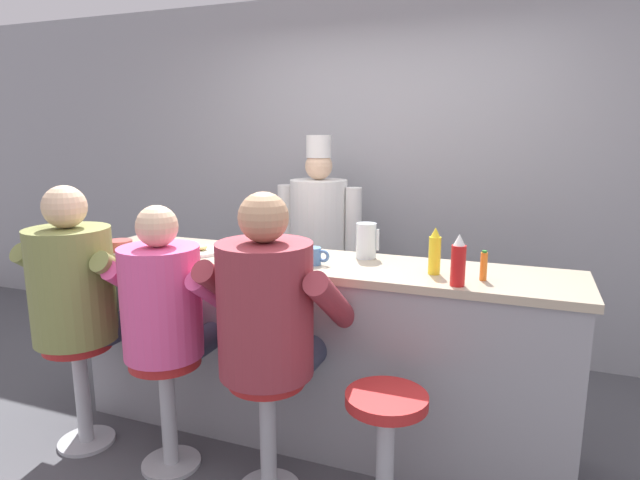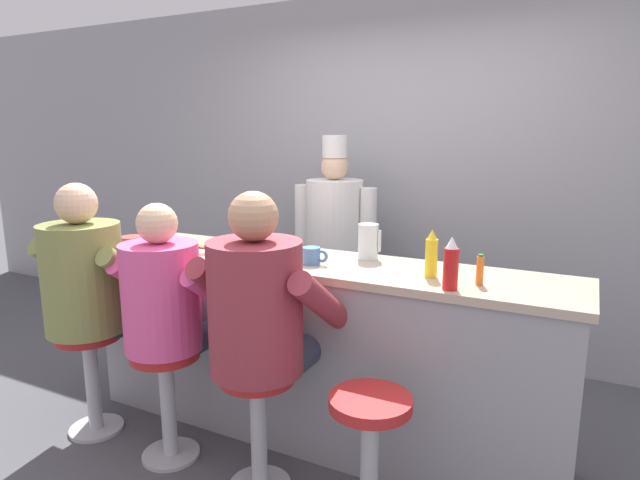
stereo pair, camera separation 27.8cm
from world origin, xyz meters
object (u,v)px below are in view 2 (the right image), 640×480
(mustard_bottle_yellow, at_px, (431,255))
(hot_sauce_bottle_orange, at_px, (480,270))
(empty_stool_round, at_px, (370,440))
(cereal_bowl, at_px, (132,241))
(diner_seated_olive, at_px, (89,284))
(diner_seated_pink, at_px, (167,305))
(breakfast_plate, at_px, (205,248))
(ketchup_bottle_red, at_px, (451,265))
(diner_seated_maroon, at_px, (260,314))
(coffee_mug_blue, at_px, (312,256))
(water_pitcher_clear, at_px, (368,242))
(cook_in_whites_near, at_px, (334,239))

(mustard_bottle_yellow, xyz_separation_m, hot_sauce_bottle_orange, (0.23, -0.03, -0.04))
(empty_stool_round, bearing_deg, cereal_bowl, 167.40)
(diner_seated_olive, bearing_deg, diner_seated_pink, -0.41)
(breakfast_plate, xyz_separation_m, diner_seated_pink, (0.11, -0.45, -0.20))
(hot_sauce_bottle_orange, bearing_deg, ketchup_bottle_red, -127.20)
(cereal_bowl, bearing_deg, hot_sauce_bottle_orange, 2.78)
(mustard_bottle_yellow, xyz_separation_m, diner_seated_pink, (-1.21, -0.47, -0.29))
(mustard_bottle_yellow, height_order, diner_seated_olive, diner_seated_olive)
(diner_seated_maroon, distance_m, empty_stool_round, 0.72)
(ketchup_bottle_red, relative_size, coffee_mug_blue, 1.63)
(ketchup_bottle_red, relative_size, breakfast_plate, 0.86)
(water_pitcher_clear, bearing_deg, breakfast_plate, -166.07)
(coffee_mug_blue, xyz_separation_m, empty_stool_round, (0.52, -0.47, -0.64))
(cereal_bowl, height_order, diner_seated_pink, diner_seated_pink)
(ketchup_bottle_red, bearing_deg, coffee_mug_blue, 170.24)
(coffee_mug_blue, bearing_deg, water_pitcher_clear, 47.82)
(breakfast_plate, distance_m, cook_in_whites_near, 1.14)
(hot_sauce_bottle_orange, height_order, diner_seated_pink, diner_seated_pink)
(empty_stool_round, bearing_deg, diner_seated_olive, 178.76)
(coffee_mug_blue, bearing_deg, hot_sauce_bottle_orange, 0.25)
(breakfast_plate, distance_m, coffee_mug_blue, 0.71)
(cook_in_whites_near, bearing_deg, hot_sauce_bottle_orange, -41.39)
(mustard_bottle_yellow, relative_size, cook_in_whites_near, 0.14)
(diner_seated_olive, distance_m, empty_stool_round, 1.74)
(hot_sauce_bottle_orange, bearing_deg, diner_seated_pink, -162.90)
(hot_sauce_bottle_orange, bearing_deg, empty_stool_round, -124.31)
(empty_stool_round, xyz_separation_m, cook_in_whites_near, (-0.92, 1.57, 0.50))
(hot_sauce_bottle_orange, xyz_separation_m, coffee_mug_blue, (-0.85, -0.00, -0.02))
(breakfast_plate, xyz_separation_m, diner_seated_maroon, (0.67, -0.44, -0.16))
(ketchup_bottle_red, height_order, breakfast_plate, ketchup_bottle_red)
(coffee_mug_blue, bearing_deg, diner_seated_pink, -143.60)
(empty_stool_round, bearing_deg, water_pitcher_clear, 113.32)
(water_pitcher_clear, xyz_separation_m, cook_in_whites_near, (-0.61, 0.86, -0.19))
(breakfast_plate, bearing_deg, ketchup_bottle_red, -5.37)
(hot_sauce_bottle_orange, height_order, cook_in_whites_near, cook_in_whites_near)
(water_pitcher_clear, height_order, coffee_mug_blue, water_pitcher_clear)
(hot_sauce_bottle_orange, xyz_separation_m, breakfast_plate, (-1.56, 0.00, -0.05))
(water_pitcher_clear, bearing_deg, diner_seated_maroon, -110.60)
(ketchup_bottle_red, xyz_separation_m, coffee_mug_blue, (-0.75, 0.13, -0.06))
(hot_sauce_bottle_orange, distance_m, diner_seated_pink, 1.53)
(cereal_bowl, relative_size, cook_in_whites_near, 0.09)
(ketchup_bottle_red, bearing_deg, water_pitcher_clear, 145.41)
(mustard_bottle_yellow, bearing_deg, diner_seated_pink, -158.66)
(water_pitcher_clear, relative_size, diner_seated_olive, 0.14)
(ketchup_bottle_red, height_order, water_pitcher_clear, ketchup_bottle_red)
(hot_sauce_bottle_orange, bearing_deg, diner_seated_olive, -167.61)
(water_pitcher_clear, relative_size, coffee_mug_blue, 1.33)
(ketchup_bottle_red, height_order, cereal_bowl, ketchup_bottle_red)
(empty_stool_round, relative_size, cook_in_whites_near, 0.36)
(cereal_bowl, bearing_deg, ketchup_bottle_red, -1.02)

